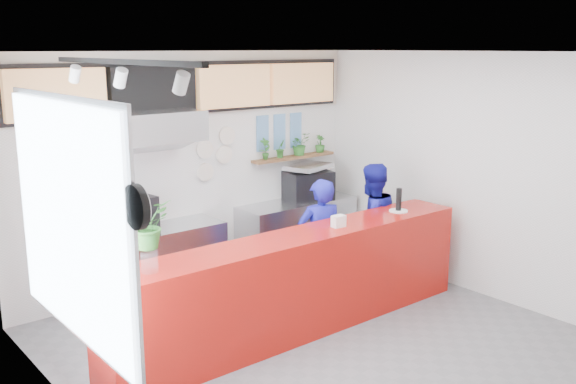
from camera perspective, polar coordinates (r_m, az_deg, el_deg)
floor at (r=6.94m, az=3.11°, el=-13.31°), size 5.00×5.00×0.00m
ceiling at (r=6.23m, az=3.44°, el=12.32°), size 5.00×5.00×0.00m
wall_back at (r=8.39m, az=-8.35°, el=2.01°), size 5.00×0.00×5.00m
wall_left at (r=5.13m, az=-17.89°, el=-5.41°), size 0.00×5.00×5.00m
wall_right at (r=8.28m, az=16.14°, el=1.50°), size 0.00×5.00×5.00m
service_counter at (r=6.99m, az=0.93°, el=-8.16°), size 4.50×0.60×1.10m
cream_band at (r=8.25m, az=-8.56°, el=9.53°), size 5.00×0.02×0.80m
prep_bench at (r=8.03m, az=-11.91°, el=-6.39°), size 1.80×0.60×0.90m
panini_oven at (r=7.72m, az=-13.89°, el=-2.02°), size 0.56×0.56×0.45m
extraction_hood at (r=7.60m, az=-12.32°, el=5.71°), size 1.20×0.70×0.35m
hood_lip at (r=7.63m, az=-12.25°, el=4.22°), size 1.20×0.69×0.31m
right_bench at (r=9.25m, az=0.83°, el=-3.54°), size 1.80×0.60×0.90m
espresso_machine at (r=9.21m, az=1.81°, el=0.60°), size 0.72×0.57×0.41m
espresso_tray at (r=9.16m, az=1.82°, el=2.28°), size 0.75×0.62×0.06m
herb_shelf at (r=9.22m, az=0.53°, el=3.11°), size 1.40×0.18×0.04m
menu_board_far_left at (r=7.40m, az=-19.91°, el=8.17°), size 1.10×0.10×0.55m
menu_board_mid_left at (r=7.87m, az=-11.86°, el=8.88°), size 1.10×0.10×0.55m
menu_board_mid_right at (r=8.47m, az=-4.80°, el=9.36°), size 1.10×0.10×0.55m
menu_board_far_right at (r=9.17m, az=1.26°, el=9.66°), size 1.10×0.10×0.55m
soffit at (r=8.23m, az=-8.44°, el=9.17°), size 4.80×0.04×0.65m
window_pane at (r=5.36m, az=-18.92°, el=-2.49°), size 0.04×2.20×1.90m
window_frame at (r=5.37m, az=-18.72°, el=-2.46°), size 0.03×2.30×2.00m
wall_clock_rim at (r=4.20m, az=-13.34°, el=-1.31°), size 0.05×0.30×0.30m
wall_clock_face at (r=4.21m, az=-12.97°, el=-1.25°), size 0.02×0.26×0.26m
track_rail at (r=5.05m, az=-14.73°, el=11.15°), size 0.05×2.40×0.04m
dec_plate_a at (r=8.40m, az=-7.42°, el=3.78°), size 0.24×0.03×0.24m
dec_plate_b at (r=8.57m, az=-5.70°, el=3.33°), size 0.24×0.03×0.24m
dec_plate_c at (r=8.45m, az=-7.36°, el=1.77°), size 0.24×0.03×0.24m
dec_plate_d at (r=8.56m, az=-5.45°, el=5.02°), size 0.24×0.03×0.24m
photo_frame_a at (r=8.90m, az=-2.28°, el=6.01°), size 0.20×0.02×0.25m
photo_frame_b at (r=9.09m, az=-0.76°, el=6.16°), size 0.20×0.02×0.25m
photo_frame_c at (r=9.28m, az=0.70°, el=6.29°), size 0.20×0.02×0.25m
photo_frame_d at (r=8.94m, az=-2.27°, el=4.42°), size 0.20×0.02×0.25m
photo_frame_e at (r=9.12m, az=-0.76°, el=4.59°), size 0.20×0.02×0.25m
photo_frame_f at (r=9.31m, az=0.69°, el=4.76°), size 0.20×0.02×0.25m
staff_center at (r=7.69m, az=2.87°, el=-4.47°), size 0.66×0.55×1.54m
staff_right at (r=8.37m, az=7.37°, el=-2.88°), size 0.85×0.70×1.60m
herb_a at (r=8.88m, az=-2.04°, el=3.86°), size 0.17×0.12×0.31m
herb_b at (r=9.04m, az=-0.66°, el=3.89°), size 0.17×0.15×0.26m
herb_c at (r=9.26m, az=1.04°, el=4.31°), size 0.30×0.26×0.33m
herb_d at (r=9.52m, az=2.87°, el=4.31°), size 0.15×0.14×0.26m
glass_vase at (r=5.83m, az=-12.23°, el=-6.06°), size 0.20×0.20×0.19m
basil_vase at (r=5.73m, az=-12.39°, el=-2.86°), size 0.47×0.43×0.42m
napkin_holder at (r=7.11m, az=4.51°, el=-2.61°), size 0.15×0.10×0.13m
white_plate at (r=7.88m, az=9.78°, el=-1.66°), size 0.24×0.24×0.02m
pepper_mill at (r=7.84m, az=9.82°, el=-0.65°), size 0.07×0.07×0.27m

